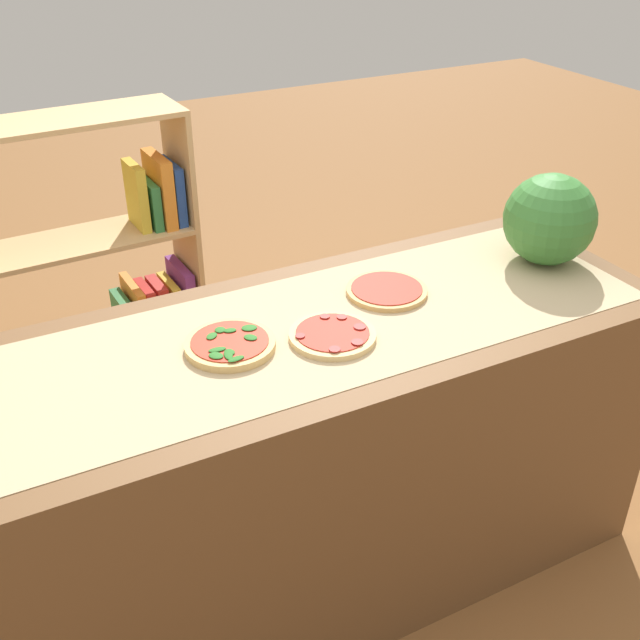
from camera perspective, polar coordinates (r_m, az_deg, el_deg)
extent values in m
plane|color=brown|center=(2.71, 0.00, -17.76)|extent=(12.00, 12.00, 0.00)
cube|color=brown|center=(2.38, 0.00, -10.21)|extent=(2.02, 0.75, 0.94)
cube|color=tan|center=(2.10, 0.00, -0.45)|extent=(1.89, 0.60, 0.00)
cylinder|color=#DBB26B|center=(2.01, -6.76, -1.85)|extent=(0.24, 0.24, 0.02)
cylinder|color=red|center=(2.00, -6.78, -1.57)|extent=(0.21, 0.21, 0.00)
ellipsoid|color=#286B23|center=(2.02, -8.11, -1.18)|extent=(0.05, 0.04, 0.00)
ellipsoid|color=#286B23|center=(2.04, -6.75, -0.77)|extent=(0.04, 0.03, 0.00)
ellipsoid|color=#286B23|center=(1.97, -7.71, -2.21)|extent=(0.05, 0.03, 0.00)
ellipsoid|color=#286B23|center=(1.95, -6.79, -2.40)|extent=(0.03, 0.04, 0.00)
ellipsoid|color=#286B23|center=(2.05, -7.49, -0.73)|extent=(0.04, 0.04, 0.00)
ellipsoid|color=#286B23|center=(2.01, -5.23, -1.30)|extent=(0.05, 0.05, 0.00)
ellipsoid|color=#286B23|center=(1.94, -6.89, -2.59)|extent=(0.03, 0.05, 0.00)
ellipsoid|color=#286B23|center=(1.94, -7.80, -2.66)|extent=(0.05, 0.05, 0.00)
ellipsoid|color=#286B23|center=(1.92, -6.31, -2.91)|extent=(0.05, 0.03, 0.00)
ellipsoid|color=#286B23|center=(2.05, -5.33, -0.58)|extent=(0.05, 0.04, 0.00)
cylinder|color=#E5C17F|center=(2.04, 0.95, -1.16)|extent=(0.24, 0.24, 0.02)
cylinder|color=#AD2314|center=(2.04, 0.95, -0.93)|extent=(0.20, 0.20, 0.00)
cylinder|color=maroon|center=(2.06, 2.99, -0.51)|extent=(0.03, 0.03, 0.00)
cylinder|color=maroon|center=(2.10, 1.64, 0.23)|extent=(0.03, 0.03, 0.00)
cylinder|color=maroon|center=(1.96, 1.11, -2.21)|extent=(0.03, 0.03, 0.00)
cylinder|color=maroon|center=(2.10, 0.37, 0.26)|extent=(0.03, 0.03, 0.00)
cylinder|color=maroon|center=(2.01, -1.51, -1.20)|extent=(0.03, 0.03, 0.00)
cylinder|color=maroon|center=(1.99, 2.81, -1.67)|extent=(0.03, 0.03, 0.00)
cylinder|color=tan|center=(2.27, 5.01, 2.20)|extent=(0.24, 0.24, 0.02)
cylinder|color=#AD2314|center=(2.26, 5.03, 2.40)|extent=(0.21, 0.21, 0.00)
sphere|color=#387A33|center=(2.51, 16.82, 7.23)|extent=(0.29, 0.29, 0.29)
cube|color=tan|center=(3.06, -9.76, 3.69)|extent=(0.03, 0.28, 1.33)
cube|color=tan|center=(3.31, -15.76, -8.29)|extent=(0.85, 0.32, 0.02)
cube|color=#753384|center=(3.33, -9.51, -4.83)|extent=(0.04, 0.18, 0.20)
cube|color=#234799|center=(3.32, -10.15, -5.19)|extent=(0.04, 0.23, 0.18)
cube|color=gold|center=(3.30, -10.85, -5.03)|extent=(0.05, 0.20, 0.23)
cube|color=gold|center=(3.30, -11.56, -5.52)|extent=(0.05, 0.21, 0.19)
cube|color=silver|center=(3.28, -12.33, -5.57)|extent=(0.04, 0.20, 0.22)
cube|color=tan|center=(3.06, -16.89, -1.90)|extent=(0.85, 0.32, 0.02)
cube|color=#753384|center=(3.09, -10.30, 2.03)|extent=(0.05, 0.23, 0.24)
cube|color=gold|center=(3.09, -11.12, 1.37)|extent=(0.04, 0.19, 0.19)
cube|color=#B22823|center=(3.07, -11.98, 1.18)|extent=(0.05, 0.16, 0.19)
cube|color=#B22823|center=(3.06, -12.84, 0.93)|extent=(0.04, 0.17, 0.19)
cube|color=orange|center=(3.04, -13.69, 0.89)|extent=(0.04, 0.24, 0.21)
cube|color=#2D753D|center=(3.05, -14.48, 0.27)|extent=(0.05, 0.19, 0.16)
cube|color=tan|center=(2.86, -18.18, 5.48)|extent=(0.85, 0.32, 0.02)
cube|color=#234799|center=(2.91, -11.03, 9.45)|extent=(0.04, 0.20, 0.22)
cube|color=orange|center=(2.89, -11.93, 9.57)|extent=(0.05, 0.22, 0.26)
cube|color=#2D753D|center=(2.89, -12.66, 8.59)|extent=(0.04, 0.19, 0.17)
cube|color=gold|center=(2.87, -13.58, 9.04)|extent=(0.04, 0.17, 0.24)
cube|color=tan|center=(2.72, -19.68, 13.80)|extent=(0.85, 0.32, 0.02)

